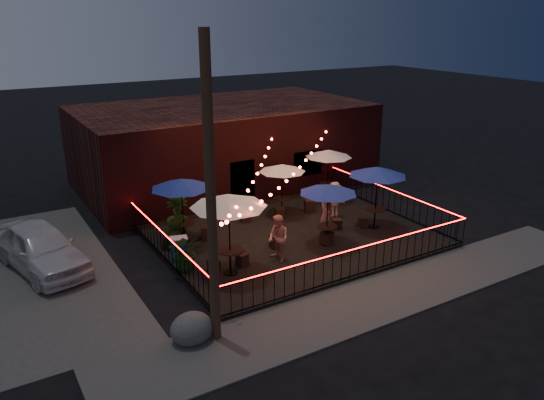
% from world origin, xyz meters
% --- Properties ---
extents(ground, '(110.00, 110.00, 0.00)m').
position_xyz_m(ground, '(0.00, 0.00, 0.00)').
color(ground, black).
rests_on(ground, ground).
extents(patio, '(10.00, 8.00, 0.15)m').
position_xyz_m(patio, '(0.00, 2.00, 0.07)').
color(patio, black).
rests_on(patio, ground).
extents(sidewalk, '(18.00, 2.50, 0.05)m').
position_xyz_m(sidewalk, '(0.00, -3.25, 0.03)').
color(sidewalk, '#464441').
rests_on(sidewalk, ground).
extents(brick_building, '(14.00, 8.00, 4.00)m').
position_xyz_m(brick_building, '(1.00, 9.99, 2.00)').
color(brick_building, '#340E0F').
rests_on(brick_building, ground).
extents(utility_pole, '(0.26, 0.26, 8.00)m').
position_xyz_m(utility_pole, '(-5.40, -2.60, 4.00)').
color(utility_pole, '#3A2517').
rests_on(utility_pole, ground).
extents(fence_front, '(10.00, 0.04, 1.04)m').
position_xyz_m(fence_front, '(0.00, -2.00, 0.66)').
color(fence_front, black).
rests_on(fence_front, patio).
extents(fence_left, '(0.04, 8.00, 1.04)m').
position_xyz_m(fence_left, '(-5.00, 2.00, 0.66)').
color(fence_left, black).
rests_on(fence_left, patio).
extents(fence_right, '(0.04, 8.00, 1.04)m').
position_xyz_m(fence_right, '(5.00, 2.00, 0.66)').
color(fence_right, black).
rests_on(fence_right, patio).
extents(festoon_lights, '(10.02, 8.72, 1.32)m').
position_xyz_m(festoon_lights, '(-1.01, 1.70, 2.52)').
color(festoon_lights, red).
rests_on(festoon_lights, ground).
extents(cafe_table_0, '(3.20, 3.20, 2.74)m').
position_xyz_m(cafe_table_0, '(-3.47, 0.36, 2.66)').
color(cafe_table_0, black).
rests_on(cafe_table_0, patio).
extents(cafe_table_1, '(2.29, 2.29, 2.47)m').
position_xyz_m(cafe_table_1, '(-3.80, 3.58, 2.41)').
color(cafe_table_1, black).
rests_on(cafe_table_1, patio).
extents(cafe_table_2, '(2.52, 2.52, 2.34)m').
position_xyz_m(cafe_table_2, '(0.65, 0.62, 2.29)').
color(cafe_table_2, black).
rests_on(cafe_table_2, patio).
extents(cafe_table_3, '(2.51, 2.51, 2.18)m').
position_xyz_m(cafe_table_3, '(0.96, 4.25, 2.14)').
color(cafe_table_3, black).
rests_on(cafe_table_3, patio).
extents(cafe_table_4, '(2.94, 2.94, 2.52)m').
position_xyz_m(cafe_table_4, '(3.31, 0.99, 2.45)').
color(cafe_table_4, black).
rests_on(cafe_table_4, patio).
extents(cafe_table_5, '(2.19, 2.19, 2.32)m').
position_xyz_m(cafe_table_5, '(3.80, 4.80, 2.27)').
color(cafe_table_5, black).
rests_on(cafe_table_5, patio).
extents(bistro_chair_0, '(0.36, 0.36, 0.42)m').
position_xyz_m(bistro_chair_0, '(-3.89, 0.77, 0.36)').
color(bistro_chair_0, black).
rests_on(bistro_chair_0, patio).
extents(bistro_chair_1, '(0.42, 0.42, 0.40)m').
position_xyz_m(bistro_chair_1, '(-2.85, 0.70, 0.35)').
color(bistro_chair_1, black).
rests_on(bistro_chair_1, patio).
extents(bistro_chair_2, '(0.39, 0.39, 0.44)m').
position_xyz_m(bistro_chair_2, '(-4.36, 3.28, 0.37)').
color(bistro_chair_2, black).
rests_on(bistro_chair_2, patio).
extents(bistro_chair_3, '(0.56, 0.56, 0.51)m').
position_xyz_m(bistro_chair_3, '(-2.97, 3.36, 0.40)').
color(bistro_chair_3, black).
rests_on(bistro_chair_3, patio).
extents(bistro_chair_4, '(0.48, 0.48, 0.49)m').
position_xyz_m(bistro_chair_4, '(-1.11, 1.35, 0.40)').
color(bistro_chair_4, black).
rests_on(bistro_chair_4, patio).
extents(bistro_chair_5, '(0.52, 0.52, 0.48)m').
position_xyz_m(bistro_chair_5, '(0.67, 0.62, 0.39)').
color(bistro_chair_5, black).
rests_on(bistro_chair_5, patio).
extents(bistro_chair_6, '(0.42, 0.42, 0.45)m').
position_xyz_m(bistro_chair_6, '(-0.86, 4.21, 0.38)').
color(bistro_chair_6, black).
rests_on(bistro_chair_6, patio).
extents(bistro_chair_7, '(0.48, 0.48, 0.45)m').
position_xyz_m(bistro_chair_7, '(0.59, 3.82, 0.37)').
color(bistro_chair_7, black).
rests_on(bistro_chair_7, patio).
extents(bistro_chair_8, '(0.45, 0.45, 0.41)m').
position_xyz_m(bistro_chair_8, '(1.91, 1.62, 0.35)').
color(bistro_chair_8, black).
rests_on(bistro_chair_8, patio).
extents(bistro_chair_9, '(0.46, 0.46, 0.41)m').
position_xyz_m(bistro_chair_9, '(2.94, 1.23, 0.36)').
color(bistro_chair_9, black).
rests_on(bistro_chair_9, patio).
extents(bistro_chair_10, '(0.58, 0.58, 0.52)m').
position_xyz_m(bistro_chair_10, '(2.11, 3.81, 0.41)').
color(bistro_chair_10, black).
rests_on(bistro_chair_10, patio).
extents(bistro_chair_11, '(0.50, 0.50, 0.49)m').
position_xyz_m(bistro_chair_11, '(3.87, 4.40, 0.40)').
color(bistro_chair_11, black).
rests_on(bistro_chair_11, patio).
extents(patron_a, '(0.56, 0.69, 1.65)m').
position_xyz_m(patron_a, '(1.09, 1.33, 0.97)').
color(patron_a, '#D7A287').
rests_on(patron_a, patio).
extents(patron_b, '(0.67, 0.84, 1.66)m').
position_xyz_m(patron_b, '(-1.61, 0.37, 0.98)').
color(patron_b, tan).
rests_on(patron_b, patio).
extents(patron_c, '(1.08, 0.76, 1.52)m').
position_xyz_m(patron_c, '(2.65, 2.78, 0.91)').
color(patron_c, tan).
rests_on(patron_c, patio).
extents(potted_shrub_a, '(1.38, 1.29, 1.26)m').
position_xyz_m(potted_shrub_a, '(-4.60, 1.43, 0.78)').
color(potted_shrub_a, '#0D380A').
rests_on(potted_shrub_a, patio).
extents(potted_shrub_b, '(0.90, 0.81, 1.35)m').
position_xyz_m(potted_shrub_b, '(-4.33, 3.16, 0.82)').
color(potted_shrub_b, '#15360C').
rests_on(potted_shrub_b, patio).
extents(potted_shrub_c, '(0.96, 0.96, 1.51)m').
position_xyz_m(potted_shrub_c, '(-3.70, 4.46, 0.91)').
color(potted_shrub_c, '#11370D').
rests_on(potted_shrub_c, patio).
extents(cooler, '(0.69, 0.57, 0.79)m').
position_xyz_m(cooler, '(-4.50, 2.29, 0.55)').
color(cooler, '#054AB8').
rests_on(cooler, patio).
extents(boulder, '(1.09, 0.95, 0.79)m').
position_xyz_m(boulder, '(-6.02, -2.40, 0.40)').
color(boulder, '#3F3F3B').
rests_on(boulder, ground).
extents(car_white, '(2.91, 4.93, 1.58)m').
position_xyz_m(car_white, '(-8.69, 4.20, 0.79)').
color(car_white, white).
rests_on(car_white, ground).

